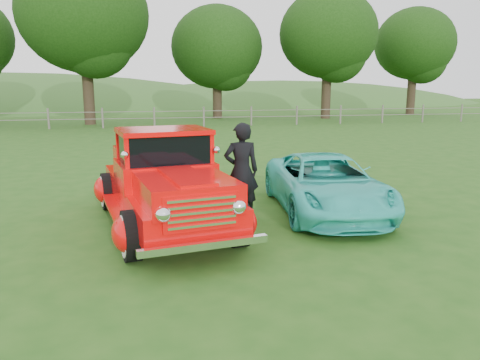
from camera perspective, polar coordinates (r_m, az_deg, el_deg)
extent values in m
plane|color=#204F15|center=(7.24, -4.46, -8.93)|extent=(140.00, 140.00, 0.00)
ellipsoid|color=#345A21|center=(67.37, -26.78, 3.95)|extent=(84.00, 60.00, 18.00)
ellipsoid|color=#345A21|center=(72.11, 4.83, 6.44)|extent=(72.00, 52.00, 14.00)
cube|color=#666156|center=(28.81, -10.40, 7.43)|extent=(48.00, 0.04, 0.04)
cube|color=#666156|center=(28.78, -10.43, 8.22)|extent=(48.00, 0.04, 0.04)
cylinder|color=black|center=(31.88, -18.04, 10.81)|extent=(0.70, 0.70, 4.84)
ellipsoid|color=black|center=(32.17, -18.55, 18.65)|extent=(8.00, 8.00, 7.20)
cylinder|color=black|center=(36.21, -2.79, 10.50)|extent=(0.70, 0.70, 3.74)
ellipsoid|color=black|center=(36.31, -2.84, 15.87)|extent=(6.80, 6.80, 6.12)
cylinder|color=black|center=(36.47, 10.47, 10.85)|extent=(0.70, 0.70, 4.40)
ellipsoid|color=black|center=(36.65, 10.71, 17.11)|extent=(7.20, 7.20, 6.48)
cylinder|color=black|center=(43.27, 20.18, 10.28)|extent=(0.70, 0.70, 4.18)
ellipsoid|color=black|center=(43.40, 20.53, 15.29)|extent=(6.60, 6.60, 5.94)
cylinder|color=black|center=(7.01, -13.12, -6.62)|extent=(0.36, 0.79, 0.76)
cylinder|color=black|center=(7.41, -0.28, -5.31)|extent=(0.36, 0.79, 0.76)
cylinder|color=black|center=(9.98, -15.80, -1.32)|extent=(0.36, 0.79, 0.76)
cylinder|color=black|center=(10.27, -6.57, -0.60)|extent=(0.36, 0.79, 0.76)
cube|color=#EF0808|center=(8.57, -9.26, -1.75)|extent=(2.30, 4.80, 0.44)
ellipsoid|color=#EF0808|center=(6.99, -13.71, -6.36)|extent=(0.53, 0.81, 0.54)
ellipsoid|color=#EF0808|center=(7.42, 0.23, -4.96)|extent=(0.53, 0.81, 0.54)
ellipsoid|color=#EF0808|center=(9.97, -16.22, -1.13)|extent=(0.53, 0.81, 0.54)
ellipsoid|color=#EF0808|center=(10.28, -6.20, -0.36)|extent=(0.53, 0.81, 0.54)
cube|color=#EF0808|center=(7.01, -6.62, -1.38)|extent=(1.58, 1.80, 0.42)
cube|color=#EF0808|center=(8.39, -9.20, 0.83)|extent=(1.80, 1.59, 0.44)
cube|color=black|center=(8.31, -9.30, 4.01)|extent=(1.61, 1.34, 0.50)
cube|color=#EF0808|center=(8.28, -9.37, 5.93)|extent=(1.70, 1.45, 0.08)
cube|color=#EF0808|center=(9.79, -11.03, 2.06)|extent=(1.48, 2.12, 0.45)
cube|color=white|center=(6.28, -4.67, -3.99)|extent=(1.07, 0.27, 0.50)
cube|color=white|center=(6.32, -4.34, -7.98)|extent=(1.80, 0.40, 0.10)
cube|color=white|center=(10.92, -11.97, 0.17)|extent=(1.70, 0.38, 0.10)
imported|color=#33CDBE|center=(9.52, 10.42, -0.50)|extent=(2.32, 4.30, 1.15)
imported|color=black|center=(8.90, 0.16, 1.14)|extent=(0.69, 0.46, 1.84)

